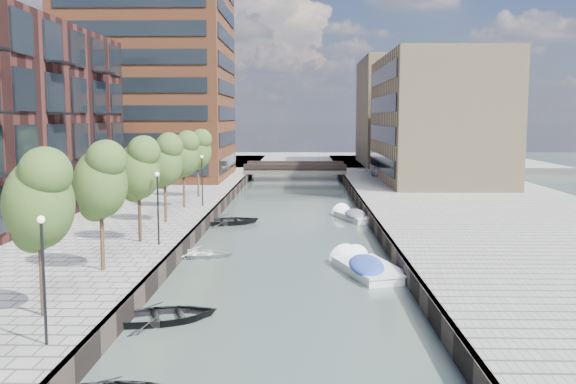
{
  "coord_description": "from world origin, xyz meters",
  "views": [
    {
      "loc": [
        0.86,
        -11.4,
        8.13
      ],
      "look_at": [
        0.0,
        28.39,
        3.5
      ],
      "focal_mm": 40.0,
      "sensor_mm": 36.0,
      "label": 1
    }
  ],
  "objects_px": {
    "tree_5": "(183,153)",
    "car": "(381,171)",
    "sloop_3": "(199,257)",
    "motorboat_4": "(353,216)",
    "tree_4": "(164,159)",
    "tree_3": "(138,167)",
    "sloop_4": "(229,224)",
    "motorboat_3": "(362,268)",
    "tree_2": "(100,179)",
    "motorboat_2": "(369,267)",
    "bridge": "(295,169)",
    "tree_1": "(39,197)",
    "sloop_1": "(164,321)",
    "tree_6": "(198,149)"
  },
  "relations": [
    {
      "from": "tree_4",
      "to": "bridge",
      "type": "bearing_deg",
      "value": 78.0
    },
    {
      "from": "sloop_4",
      "to": "motorboat_3",
      "type": "distance_m",
      "value": 17.57
    },
    {
      "from": "sloop_1",
      "to": "sloop_4",
      "type": "relative_size",
      "value": 0.92
    },
    {
      "from": "tree_3",
      "to": "tree_6",
      "type": "bearing_deg",
      "value": 90.0
    },
    {
      "from": "tree_4",
      "to": "motorboat_3",
      "type": "height_order",
      "value": "tree_4"
    },
    {
      "from": "tree_6",
      "to": "sloop_4",
      "type": "height_order",
      "value": "tree_6"
    },
    {
      "from": "sloop_3",
      "to": "tree_2",
      "type": "bearing_deg",
      "value": 159.01
    },
    {
      "from": "tree_4",
      "to": "motorboat_4",
      "type": "relative_size",
      "value": 1.06
    },
    {
      "from": "tree_6",
      "to": "tree_1",
      "type": "bearing_deg",
      "value": -90.0
    },
    {
      "from": "tree_1",
      "to": "motorboat_3",
      "type": "xyz_separation_m",
      "value": [
        12.56,
        10.82,
        -5.08
      ]
    },
    {
      "from": "tree_2",
      "to": "sloop_1",
      "type": "xyz_separation_m",
      "value": [
        3.82,
        -4.54,
        -5.31
      ]
    },
    {
      "from": "sloop_1",
      "to": "motorboat_4",
      "type": "distance_m",
      "value": 28.09
    },
    {
      "from": "motorboat_2",
      "to": "car",
      "type": "relative_size",
      "value": 1.4
    },
    {
      "from": "sloop_1",
      "to": "motorboat_4",
      "type": "xyz_separation_m",
      "value": [
        9.67,
        26.38,
        0.22
      ]
    },
    {
      "from": "motorboat_3",
      "to": "bridge",
      "type": "bearing_deg",
      "value": 94.63
    },
    {
      "from": "tree_3",
      "to": "tree_5",
      "type": "distance_m",
      "value": 14.0
    },
    {
      "from": "tree_2",
      "to": "motorboat_3",
      "type": "xyz_separation_m",
      "value": [
        12.56,
        3.82,
        -5.08
      ]
    },
    {
      "from": "sloop_3",
      "to": "motorboat_4",
      "type": "height_order",
      "value": "motorboat_4"
    },
    {
      "from": "tree_1",
      "to": "tree_5",
      "type": "height_order",
      "value": "same"
    },
    {
      "from": "tree_3",
      "to": "tree_4",
      "type": "distance_m",
      "value": 7.0
    },
    {
      "from": "tree_1",
      "to": "tree_6",
      "type": "distance_m",
      "value": 35.0
    },
    {
      "from": "tree_4",
      "to": "sloop_1",
      "type": "bearing_deg",
      "value": -78.37
    },
    {
      "from": "tree_5",
      "to": "motorboat_4",
      "type": "xyz_separation_m",
      "value": [
        13.48,
        0.84,
        -5.09
      ]
    },
    {
      "from": "sloop_3",
      "to": "motorboat_3",
      "type": "bearing_deg",
      "value": -107.3
    },
    {
      "from": "tree_2",
      "to": "tree_4",
      "type": "xyz_separation_m",
      "value": [
        0.0,
        14.0,
        0.0
      ]
    },
    {
      "from": "sloop_1",
      "to": "car",
      "type": "xyz_separation_m",
      "value": [
        15.11,
        52.44,
        1.66
      ]
    },
    {
      "from": "motorboat_2",
      "to": "car",
      "type": "xyz_separation_m",
      "value": [
        5.93,
        43.24,
        1.56
      ]
    },
    {
      "from": "sloop_1",
      "to": "sloop_4",
      "type": "bearing_deg",
      "value": -19.47
    },
    {
      "from": "car",
      "to": "tree_1",
      "type": "bearing_deg",
      "value": -126.58
    },
    {
      "from": "tree_4",
      "to": "tree_6",
      "type": "height_order",
      "value": "same"
    },
    {
      "from": "tree_5",
      "to": "car",
      "type": "xyz_separation_m",
      "value": [
        18.92,
        26.91,
        -3.65
      ]
    },
    {
      "from": "tree_3",
      "to": "car",
      "type": "height_order",
      "value": "tree_3"
    },
    {
      "from": "motorboat_2",
      "to": "tree_6",
      "type": "bearing_deg",
      "value": 119.11
    },
    {
      "from": "motorboat_4",
      "to": "bridge",
      "type": "bearing_deg",
      "value": 98.81
    },
    {
      "from": "tree_4",
      "to": "tree_5",
      "type": "xyz_separation_m",
      "value": [
        0.0,
        7.0,
        0.0
      ]
    },
    {
      "from": "tree_5",
      "to": "motorboat_3",
      "type": "distance_m",
      "value": 21.88
    },
    {
      "from": "bridge",
      "to": "sloop_1",
      "type": "relative_size",
      "value": 2.95
    },
    {
      "from": "sloop_4",
      "to": "motorboat_3",
      "type": "bearing_deg",
      "value": -168.5
    },
    {
      "from": "tree_6",
      "to": "motorboat_2",
      "type": "xyz_separation_m",
      "value": [
        12.99,
        -23.34,
        -5.21
      ]
    },
    {
      "from": "motorboat_2",
      "to": "motorboat_4",
      "type": "height_order",
      "value": "motorboat_4"
    },
    {
      "from": "tree_6",
      "to": "car",
      "type": "relative_size",
      "value": 1.55
    },
    {
      "from": "sloop_1",
      "to": "sloop_3",
      "type": "bearing_deg",
      "value": -17.2
    },
    {
      "from": "tree_5",
      "to": "tree_3",
      "type": "bearing_deg",
      "value": -90.0
    },
    {
      "from": "tree_6",
      "to": "motorboat_2",
      "type": "relative_size",
      "value": 1.11
    },
    {
      "from": "sloop_4",
      "to": "motorboat_2",
      "type": "xyz_separation_m",
      "value": [
        9.23,
        -14.35,
        0.1
      ]
    },
    {
      "from": "sloop_1",
      "to": "bridge",
      "type": "bearing_deg",
      "value": -24.17
    },
    {
      "from": "bridge",
      "to": "sloop_4",
      "type": "relative_size",
      "value": 2.72
    },
    {
      "from": "sloop_1",
      "to": "car",
      "type": "relative_size",
      "value": 1.15
    },
    {
      "from": "motorboat_3",
      "to": "motorboat_4",
      "type": "relative_size",
      "value": 1.08
    },
    {
      "from": "tree_1",
      "to": "tree_4",
      "type": "relative_size",
      "value": 1.0
    }
  ]
}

